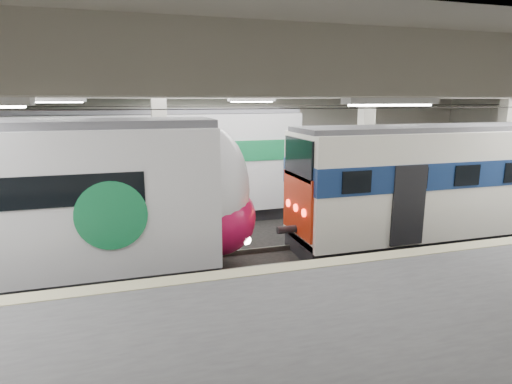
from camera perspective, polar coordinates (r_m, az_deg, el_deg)
name	(u,v)px	position (r m, az deg, el deg)	size (l,w,h in m)	color
station_hall	(292,167)	(11.26, 4.78, 3.39)	(36.00, 24.00, 5.75)	black
modern_emu	(21,208)	(12.71, -28.86, -1.93)	(13.81, 2.85, 4.45)	white
older_rer	(458,181)	(16.64, 25.38, 1.34)	(12.31, 2.72, 4.11)	white
far_train	(120,166)	(17.78, -17.70, 3.27)	(14.49, 3.32, 4.58)	white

